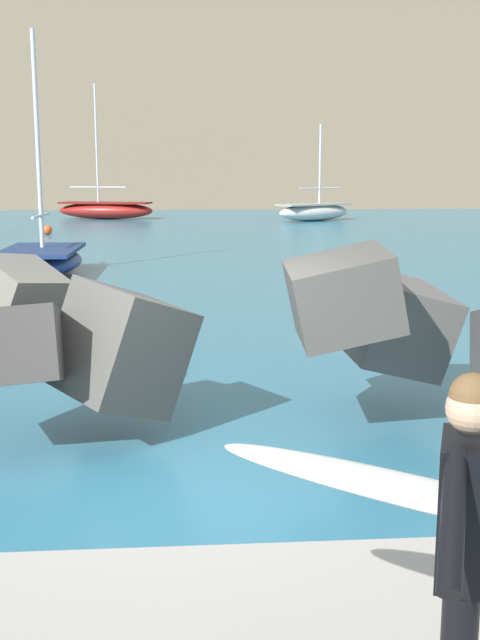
% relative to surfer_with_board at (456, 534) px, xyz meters
% --- Properties ---
extents(ground_plane, '(400.00, 400.00, 0.00)m').
position_rel_surfer_with_board_xyz_m(ground_plane, '(-1.19, 3.82, -1.28)').
color(ground_plane, '#2D6B84').
extents(breakwater_jetty, '(32.79, 5.97, 2.40)m').
position_rel_surfer_with_board_xyz_m(breakwater_jetty, '(-1.56, 4.66, -0.17)').
color(breakwater_jetty, '#4C4944').
rests_on(breakwater_jetty, ground).
extents(surfer_with_board, '(2.08, 1.47, 1.78)m').
position_rel_surfer_with_board_xyz_m(surfer_with_board, '(0.00, 0.00, 0.00)').
color(surfer_with_board, black).
rests_on(surfer_with_board, walkway_path).
extents(boat_near_right, '(5.23, 4.14, 5.58)m').
position_rel_surfer_with_board_xyz_m(boat_near_right, '(6.70, 42.67, -0.72)').
color(boat_near_right, beige).
rests_on(boat_near_right, ground).
extents(boat_mid_left, '(2.21, 4.16, 6.58)m').
position_rel_surfer_with_board_xyz_m(boat_mid_left, '(-5.03, 18.85, -0.84)').
color(boat_mid_left, navy).
rests_on(boat_mid_left, ground).
extents(boat_mid_right, '(6.23, 3.25, 8.02)m').
position_rel_surfer_with_board_xyz_m(boat_mid_right, '(-5.73, 45.52, -0.69)').
color(boat_mid_right, maroon).
rests_on(boat_mid_right, ground).
extents(mooring_buoy_inner, '(0.44, 0.44, 0.44)m').
position_rel_surfer_with_board_xyz_m(mooring_buoy_inner, '(-7.25, 33.32, -1.06)').
color(mooring_buoy_inner, '#E54C1E').
rests_on(mooring_buoy_inner, ground).
extents(headland_bluff, '(106.18, 42.46, 17.21)m').
position_rel_surfer_with_board_xyz_m(headland_bluff, '(5.36, 78.19, 7.35)').
color(headland_bluff, '#847056').
rests_on(headland_bluff, ground).
extents(station_building_west, '(4.67, 5.62, 4.84)m').
position_rel_surfer_with_board_xyz_m(station_building_west, '(-1.67, 80.98, 18.37)').
color(station_building_west, '#B2ADA3').
rests_on(station_building_west, headland_bluff).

